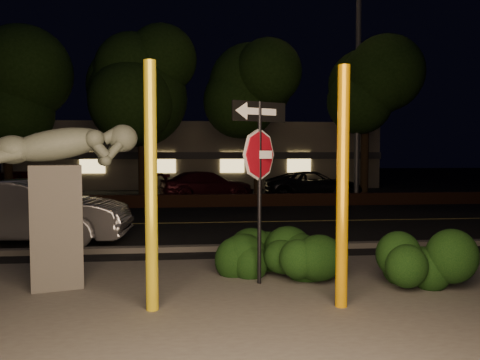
% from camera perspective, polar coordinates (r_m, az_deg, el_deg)
% --- Properties ---
extents(ground, '(90.00, 90.00, 0.00)m').
position_cam_1_polar(ground, '(17.51, -4.65, -3.78)').
color(ground, black).
rests_on(ground, ground).
extents(patio, '(14.00, 6.00, 0.02)m').
position_cam_1_polar(patio, '(6.74, -2.44, -15.39)').
color(patio, '#4C4944').
rests_on(patio, ground).
extents(road, '(80.00, 8.00, 0.01)m').
position_cam_1_polar(road, '(14.54, -4.38, -5.23)').
color(road, black).
rests_on(road, ground).
extents(lane_marking, '(80.00, 0.12, 0.00)m').
position_cam_1_polar(lane_marking, '(14.54, -4.38, -5.18)').
color(lane_marking, tan).
rests_on(lane_marking, road).
extents(curb, '(80.00, 0.25, 0.12)m').
position_cam_1_polar(curb, '(10.49, -3.76, -8.28)').
color(curb, '#4C4944').
rests_on(curb, ground).
extents(brick_wall, '(40.00, 0.35, 0.50)m').
position_cam_1_polar(brick_wall, '(18.77, -4.74, -2.53)').
color(brick_wall, '#402214').
rests_on(brick_wall, ground).
extents(parking_lot, '(40.00, 12.00, 0.01)m').
position_cam_1_polar(parking_lot, '(24.47, -5.02, -1.73)').
color(parking_lot, black).
rests_on(parking_lot, ground).
extents(building, '(22.00, 10.20, 4.00)m').
position_cam_1_polar(building, '(32.36, -5.27, 3.04)').
color(building, '#70655A').
rests_on(building, ground).
extents(tree_far_a, '(4.60, 4.60, 7.43)m').
position_cam_1_polar(tree_far_a, '(21.98, -26.70, 11.29)').
color(tree_far_a, black).
rests_on(tree_far_a, ground).
extents(tree_far_b, '(5.20, 5.20, 8.41)m').
position_cam_1_polar(tree_far_b, '(21.04, -11.96, 13.91)').
color(tree_far_b, black).
rests_on(tree_far_b, ground).
extents(tree_far_c, '(4.80, 4.80, 7.84)m').
position_cam_1_polar(tree_far_c, '(20.67, 2.22, 13.07)').
color(tree_far_c, black).
rests_on(tree_far_c, ground).
extents(tree_far_d, '(4.40, 4.40, 7.42)m').
position_cam_1_polar(tree_far_d, '(22.36, 15.09, 11.59)').
color(tree_far_d, black).
rests_on(tree_far_d, ground).
extents(yellow_pole_left, '(0.17, 0.17, 3.41)m').
position_cam_1_polar(yellow_pole_left, '(6.43, -10.79, -0.91)').
color(yellow_pole_left, yellow).
rests_on(yellow_pole_left, ground).
extents(yellow_pole_right, '(0.17, 0.17, 3.37)m').
position_cam_1_polar(yellow_pole_right, '(6.61, 12.39, -0.97)').
color(yellow_pole_right, '#FFAB09').
rests_on(yellow_pole_right, ground).
extents(signpost, '(0.93, 0.45, 3.00)m').
position_cam_1_polar(signpost, '(7.61, 2.40, 3.04)').
color(signpost, black).
rests_on(signpost, ground).
extents(sculpture, '(2.47, 1.28, 2.65)m').
position_cam_1_polar(sculpture, '(8.09, -21.25, -0.71)').
color(sculpture, '#4C4944').
rests_on(sculpture, ground).
extents(hedge_center, '(2.03, 1.33, 0.97)m').
position_cam_1_polar(hedge_center, '(8.51, 2.93, -8.11)').
color(hedge_center, black).
rests_on(hedge_center, ground).
extents(hedge_right, '(1.67, 1.17, 0.99)m').
position_cam_1_polar(hedge_right, '(8.07, 7.53, -8.71)').
color(hedge_right, black).
rests_on(hedge_right, ground).
extents(hedge_far_right, '(1.59, 1.26, 0.97)m').
position_cam_1_polar(hedge_far_right, '(8.18, 21.71, -8.82)').
color(hedge_far_right, black).
rests_on(hedge_far_right, ground).
extents(streetlight, '(1.68, 0.68, 11.39)m').
position_cam_1_polar(streetlight, '(21.84, 13.54, 15.43)').
color(streetlight, '#515156').
rests_on(streetlight, ground).
extents(silver_sedan, '(4.71, 1.93, 1.52)m').
position_cam_1_polar(silver_sedan, '(12.29, -24.14, -3.55)').
color(silver_sedan, silver).
rests_on(silver_sedan, ground).
extents(parked_car_red, '(4.53, 3.39, 1.43)m').
position_cam_1_polar(parked_car_red, '(23.09, -24.60, -0.56)').
color(parked_car_red, '#680602').
rests_on(parked_car_red, ground).
extents(parked_car_darkred, '(4.77, 2.89, 1.29)m').
position_cam_1_polar(parked_car_darkred, '(21.89, -4.02, -0.65)').
color(parked_car_darkred, '#431019').
rests_on(parked_car_darkred, ground).
extents(parked_car_dark, '(4.69, 2.24, 1.29)m').
position_cam_1_polar(parked_car_dark, '(22.35, 9.04, -0.60)').
color(parked_car_dark, black).
rests_on(parked_car_dark, ground).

